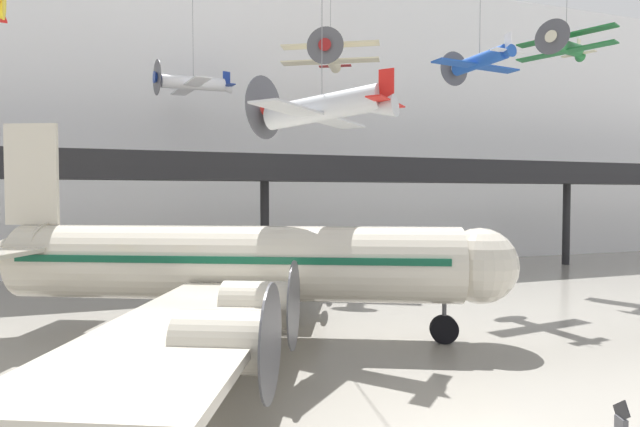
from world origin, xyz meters
TOP-DOWN VIEW (x-y plane):
  - hangar_back_wall at (0.00, 36.54)m, footprint 140.00×3.00m
  - mezzanine_walkway at (0.00, 27.45)m, footprint 110.00×3.20m
  - airliner_silver_main at (-4.80, 13.23)m, footprint 25.52×29.92m
  - suspended_plane_cream_biplane at (5.27, 27.70)m, footprint 7.53×6.69m
  - suspended_plane_silver_racer at (-0.71, 12.05)m, footprint 7.58×7.53m
  - suspended_plane_white_twin at (-5.29, 30.30)m, footprint 6.30×7.61m
  - suspended_plane_green_biplane at (21.47, 19.93)m, footprint 6.04×6.89m
  - suspended_plane_blue_trainer at (11.44, 16.75)m, footprint 6.55×5.36m
  - info_sign_pedestal at (3.87, -0.23)m, footprint 0.29×0.75m

SIDE VIEW (x-z plane):
  - info_sign_pedestal at x=3.87m, z-range -0.17..1.08m
  - airliner_silver_main at x=-4.80m, z-range -1.59..8.74m
  - mezzanine_walkway at x=0.00m, z-range 3.31..13.26m
  - suspended_plane_silver_racer at x=-0.71m, z-range 4.61..17.28m
  - hangar_back_wall at x=0.00m, z-range 0.00..28.07m
  - suspended_plane_blue_trainer at x=11.44m, z-range 11.23..19.50m
  - suspended_plane_white_twin at x=-5.29m, z-range 11.61..19.72m
  - suspended_plane_cream_biplane at x=5.27m, z-range 15.01..21.00m
  - suspended_plane_green_biplane at x=21.47m, z-range 15.31..20.91m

